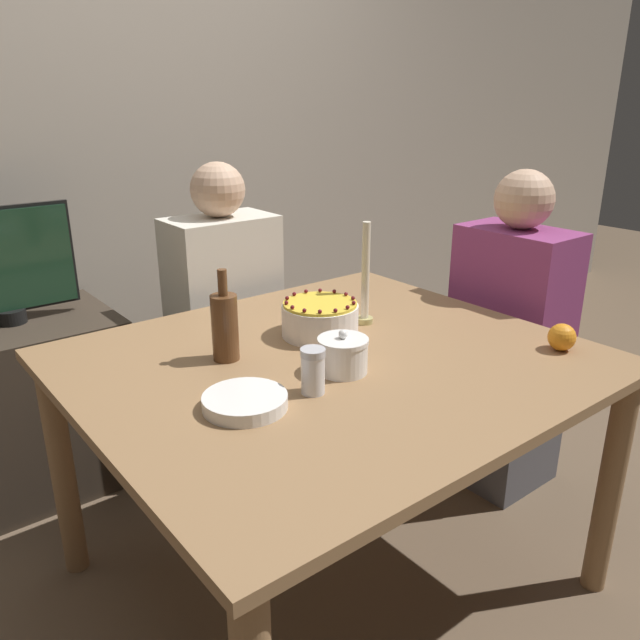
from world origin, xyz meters
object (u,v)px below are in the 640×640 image
cake (320,319)px  person_man_blue_shirt (226,339)px  sugar_bowl (343,355)px  candle (365,282)px  tv_monitor (2,265)px  bottle (225,326)px  person_woman_floral (507,354)px  sugar_shaker (313,371)px

cake → person_man_blue_shirt: person_man_blue_shirt is taller
sugar_bowl → candle: candle is taller
tv_monitor → bottle: bearing=-70.3°
person_woman_floral → tv_monitor: bearing=53.3°
cake → sugar_bowl: (-0.12, -0.24, -0.00)m
cake → person_woman_floral: 0.85m
candle → bottle: 0.49m
bottle → person_woman_floral: (1.10, -0.14, -0.33)m
sugar_shaker → person_man_blue_shirt: size_ratio=0.09×
candle → person_woman_floral: (0.62, -0.12, -0.36)m
person_woman_floral → cake: bearing=81.2°
person_man_blue_shirt → tv_monitor: 0.83m
person_man_blue_shirt → person_woman_floral: person_man_blue_shirt is taller
sugar_shaker → person_woman_floral: person_woman_floral is taller
sugar_bowl → tv_monitor: size_ratio=0.27×
sugar_bowl → person_woman_floral: bearing=7.5°
candle → tv_monitor: bearing=130.7°
cake → bottle: size_ratio=0.90×
candle → tv_monitor: size_ratio=0.66×
cake → candle: size_ratio=0.71×
sugar_shaker → sugar_bowl: bearing=19.7°
candle → person_woman_floral: size_ratio=0.27×
bottle → tv_monitor: bearing=109.7°
cake → person_woman_floral: bearing=-8.8°
sugar_bowl → cake: bearing=64.2°
cake → person_woman_floral: (0.79, -0.12, -0.28)m
sugar_shaker → tv_monitor: 1.31m
cake → sugar_shaker: bearing=-130.9°
person_woman_floral → candle: bearing=79.1°
person_woman_floral → tv_monitor: person_woman_floral is taller
sugar_shaker → bottle: (-0.06, 0.31, 0.04)m
bottle → person_woman_floral: bearing=-7.2°
bottle → person_man_blue_shirt: (0.35, 0.63, -0.32)m
cake → bottle: bearing=177.0°
tv_monitor → person_man_blue_shirt: bearing=-24.1°
sugar_shaker → person_man_blue_shirt: bearing=72.7°
sugar_bowl → candle: 0.39m
sugar_shaker → tv_monitor: bearing=107.6°
sugar_bowl → sugar_shaker: size_ratio=1.16×
bottle → tv_monitor: (-0.34, 0.93, 0.03)m
sugar_bowl → bottle: 0.33m
sugar_shaker → person_woman_floral: 1.10m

